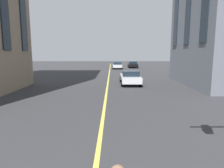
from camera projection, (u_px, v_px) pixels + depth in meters
lane_centre_line at (108, 85)px, 18.96m from camera, size 80.00×0.16×0.01m
car_white_mid at (130, 77)px, 19.58m from camera, size 4.40×1.95×1.37m
car_white_parked_b at (117, 65)px, 39.49m from camera, size 4.40×1.95×1.37m
car_black_oncoming at (133, 64)px, 42.33m from camera, size 4.40×1.95×1.37m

